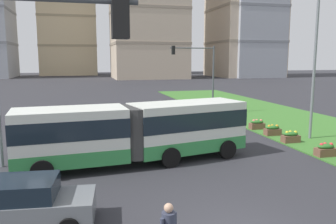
{
  "coord_description": "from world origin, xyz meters",
  "views": [
    {
      "loc": [
        -4.63,
        -8.86,
        5.31
      ],
      "look_at": [
        0.35,
        10.54,
        2.2
      ],
      "focal_mm": 36.86,
      "sensor_mm": 36.0,
      "label": 1
    }
  ],
  "objects_px": {
    "car_grey_wagon": "(22,205)",
    "traffic_light_far_right": "(200,68)",
    "car_white_van": "(62,119)",
    "streetlight_median": "(315,58)",
    "apartment_tower_east": "(245,10)",
    "flower_planter_3": "(291,137)",
    "flower_planter_5": "(257,124)",
    "flower_planter_4": "(273,130)",
    "articulated_bus": "(136,131)",
    "flower_planter_2": "(326,150)",
    "apartment_tower_eastcentre": "(249,11)"
  },
  "relations": [
    {
      "from": "car_grey_wagon",
      "to": "traffic_light_far_right",
      "type": "xyz_separation_m",
      "value": [
        12.93,
        19.76,
        3.69
      ]
    },
    {
      "from": "car_white_van",
      "to": "streetlight_median",
      "type": "relative_size",
      "value": 0.46
    },
    {
      "from": "car_grey_wagon",
      "to": "apartment_tower_east",
      "type": "relative_size",
      "value": 0.12
    },
    {
      "from": "flower_planter_3",
      "to": "streetlight_median",
      "type": "distance_m",
      "value": 5.29
    },
    {
      "from": "flower_planter_3",
      "to": "flower_planter_5",
      "type": "xyz_separation_m",
      "value": [
        0.0,
        4.29,
        0.0
      ]
    },
    {
      "from": "flower_planter_4",
      "to": "car_grey_wagon",
      "type": "bearing_deg",
      "value": -146.7
    },
    {
      "from": "flower_planter_3",
      "to": "flower_planter_4",
      "type": "xyz_separation_m",
      "value": [
        0.0,
        2.12,
        0.0
      ]
    },
    {
      "from": "traffic_light_far_right",
      "to": "car_white_van",
      "type": "bearing_deg",
      "value": -162.89
    },
    {
      "from": "streetlight_median",
      "to": "car_white_van",
      "type": "bearing_deg",
      "value": 154.33
    },
    {
      "from": "apartment_tower_east",
      "to": "flower_planter_3",
      "type": "bearing_deg",
      "value": -114.47
    },
    {
      "from": "flower_planter_4",
      "to": "flower_planter_3",
      "type": "bearing_deg",
      "value": -90.0
    },
    {
      "from": "car_white_van",
      "to": "apartment_tower_east",
      "type": "distance_m",
      "value": 86.84
    },
    {
      "from": "flower_planter_5",
      "to": "streetlight_median",
      "type": "bearing_deg",
      "value": -62.33
    },
    {
      "from": "flower_planter_5",
      "to": "car_grey_wagon",
      "type": "bearing_deg",
      "value": -141.19
    },
    {
      "from": "car_grey_wagon",
      "to": "flower_planter_5",
      "type": "relative_size",
      "value": 4.15
    },
    {
      "from": "car_grey_wagon",
      "to": "flower_planter_3",
      "type": "distance_m",
      "value": 16.52
    },
    {
      "from": "articulated_bus",
      "to": "flower_planter_2",
      "type": "xyz_separation_m",
      "value": [
        10.08,
        -1.55,
        -1.23
      ]
    },
    {
      "from": "apartment_tower_east",
      "to": "flower_planter_4",
      "type": "bearing_deg",
      "value": -115.07
    },
    {
      "from": "car_white_van",
      "to": "apartment_tower_eastcentre",
      "type": "bearing_deg",
      "value": 53.34
    },
    {
      "from": "articulated_bus",
      "to": "car_white_van",
      "type": "xyz_separation_m",
      "value": [
        -4.11,
        10.05,
        -0.9
      ]
    },
    {
      "from": "flower_planter_3",
      "to": "traffic_light_far_right",
      "type": "relative_size",
      "value": 0.17
    },
    {
      "from": "apartment_tower_eastcentre",
      "to": "car_grey_wagon",
      "type": "bearing_deg",
      "value": -121.3
    },
    {
      "from": "traffic_light_far_right",
      "to": "car_grey_wagon",
      "type": "bearing_deg",
      "value": -123.2
    },
    {
      "from": "flower_planter_5",
      "to": "traffic_light_far_right",
      "type": "relative_size",
      "value": 0.17
    },
    {
      "from": "flower_planter_5",
      "to": "articulated_bus",
      "type": "bearing_deg",
      "value": -149.49
    },
    {
      "from": "car_grey_wagon",
      "to": "apartment_tower_eastcentre",
      "type": "bearing_deg",
      "value": 58.7
    },
    {
      "from": "flower_planter_4",
      "to": "apartment_tower_east",
      "type": "relative_size",
      "value": 0.03
    },
    {
      "from": "apartment_tower_eastcentre",
      "to": "car_white_van",
      "type": "bearing_deg",
      "value": -126.66
    },
    {
      "from": "articulated_bus",
      "to": "flower_planter_5",
      "type": "relative_size",
      "value": 10.91
    },
    {
      "from": "streetlight_median",
      "to": "flower_planter_3",
      "type": "bearing_deg",
      "value": -160.7
    },
    {
      "from": "car_white_van",
      "to": "traffic_light_far_right",
      "type": "relative_size",
      "value": 0.69
    },
    {
      "from": "flower_planter_4",
      "to": "flower_planter_5",
      "type": "bearing_deg",
      "value": 90.0
    },
    {
      "from": "flower_planter_2",
      "to": "flower_planter_5",
      "type": "height_order",
      "value": "same"
    },
    {
      "from": "apartment_tower_east",
      "to": "apartment_tower_eastcentre",
      "type": "bearing_deg",
      "value": -65.81
    },
    {
      "from": "articulated_bus",
      "to": "car_white_van",
      "type": "distance_m",
      "value": 10.9
    },
    {
      "from": "car_white_van",
      "to": "flower_planter_3",
      "type": "relative_size",
      "value": 4.05
    },
    {
      "from": "car_grey_wagon",
      "to": "apartment_tower_eastcentre",
      "type": "relative_size",
      "value": 0.12
    },
    {
      "from": "flower_planter_2",
      "to": "flower_planter_3",
      "type": "height_order",
      "value": "same"
    },
    {
      "from": "car_white_van",
      "to": "traffic_light_far_right",
      "type": "bearing_deg",
      "value": 17.11
    },
    {
      "from": "streetlight_median",
      "to": "apartment_tower_eastcentre",
      "type": "height_order",
      "value": "apartment_tower_eastcentre"
    },
    {
      "from": "car_white_van",
      "to": "apartment_tower_east",
      "type": "bearing_deg",
      "value": 54.38
    },
    {
      "from": "flower_planter_4",
      "to": "traffic_light_far_right",
      "type": "distance_m",
      "value": 11.02
    },
    {
      "from": "car_grey_wagon",
      "to": "flower_planter_5",
      "type": "bearing_deg",
      "value": 38.81
    },
    {
      "from": "flower_planter_2",
      "to": "streetlight_median",
      "type": "height_order",
      "value": "streetlight_median"
    },
    {
      "from": "car_white_van",
      "to": "flower_planter_2",
      "type": "distance_m",
      "value": 18.34
    },
    {
      "from": "traffic_light_far_right",
      "to": "flower_planter_5",
      "type": "bearing_deg",
      "value": -77.45
    },
    {
      "from": "articulated_bus",
      "to": "streetlight_median",
      "type": "xyz_separation_m",
      "value": [
        11.98,
        2.32,
        3.67
      ]
    },
    {
      "from": "flower_planter_2",
      "to": "flower_planter_4",
      "type": "distance_m",
      "value": 5.32
    },
    {
      "from": "flower_planter_2",
      "to": "apartment_tower_east",
      "type": "relative_size",
      "value": 0.03
    },
    {
      "from": "streetlight_median",
      "to": "traffic_light_far_right",
      "type": "bearing_deg",
      "value": 107.6
    }
  ]
}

